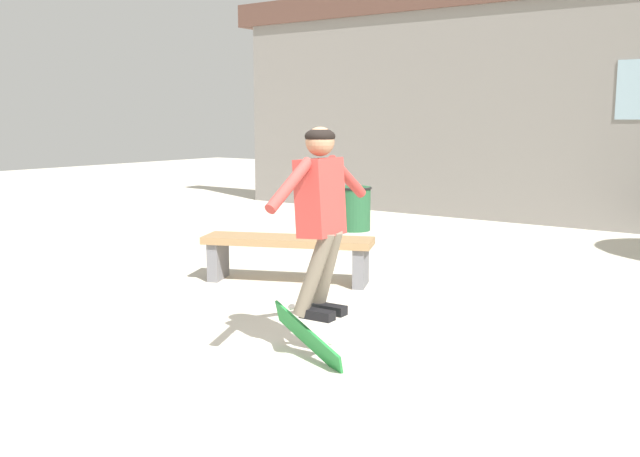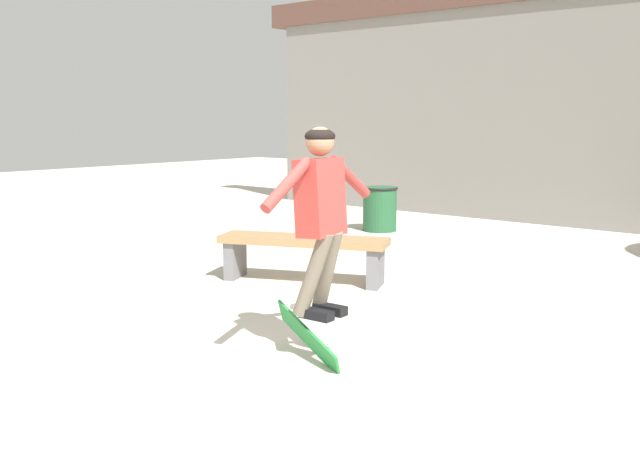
# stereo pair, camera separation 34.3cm
# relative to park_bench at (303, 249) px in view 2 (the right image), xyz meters

# --- Properties ---
(ground_plane) EXTENTS (40.00, 40.00, 0.00)m
(ground_plane) POSITION_rel_park_bench_xyz_m (1.87, -2.46, -0.37)
(ground_plane) COLOR beige
(park_bench) EXTENTS (1.88, 1.17, 0.50)m
(park_bench) POSITION_rel_park_bench_xyz_m (0.00, 0.00, 0.00)
(park_bench) COLOR #99754C
(park_bench) RESTS_ON ground_plane
(trash_bin) EXTENTS (0.57, 0.57, 0.70)m
(trash_bin) POSITION_rel_park_bench_xyz_m (-1.43, 3.48, 0.00)
(trash_bin) COLOR #235633
(trash_bin) RESTS_ON ground_plane
(skater) EXTENTS (0.33, 1.25, 1.39)m
(skater) POSITION_rel_park_bench_xyz_m (1.76, -1.82, 0.79)
(skater) COLOR #B23833
(skateboard_flipping) EXTENTS (0.81, 0.37, 0.42)m
(skateboard_flipping) POSITION_rel_park_bench_xyz_m (1.69, -1.87, -0.20)
(skateboard_flipping) COLOR #237F38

